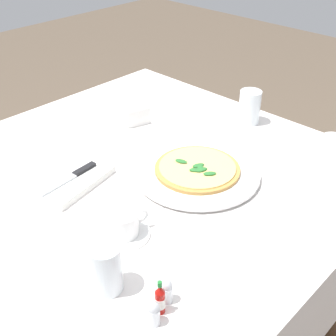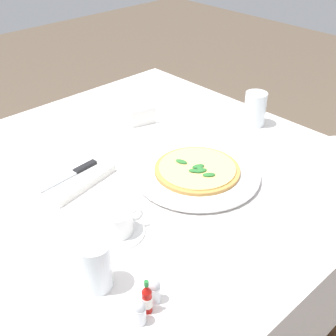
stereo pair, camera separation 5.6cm
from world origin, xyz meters
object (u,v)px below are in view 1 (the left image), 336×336
(pizza, at_px, (197,168))
(water_glass_far_left, at_px, (249,109))
(coffee_cup_right_edge, at_px, (333,147))
(coffee_cup_far_right, at_px, (123,225))
(salt_shaker, at_px, (153,314))
(pizza_plate, at_px, (197,172))
(napkin_folded, at_px, (72,181))
(dinner_knife, at_px, (71,177))
(pepper_shaker, at_px, (166,292))
(hot_sauce_bottle, at_px, (160,300))
(menu_card, at_px, (139,118))
(water_glass_left_edge, at_px, (106,270))

(pizza, bearing_deg, water_glass_far_left, -166.64)
(coffee_cup_right_edge, bearing_deg, water_glass_far_left, -91.02)
(coffee_cup_far_right, bearing_deg, salt_shaker, 60.86)
(pizza_plate, bearing_deg, napkin_folded, -39.73)
(pizza_plate, bearing_deg, salt_shaker, 31.38)
(coffee_cup_right_edge, bearing_deg, napkin_folded, -35.02)
(dinner_knife, bearing_deg, coffee_cup_far_right, 76.28)
(coffee_cup_far_right, height_order, salt_shaker, coffee_cup_far_right)
(pepper_shaker, bearing_deg, salt_shaker, 19.65)
(hot_sauce_bottle, height_order, menu_card, hot_sauce_bottle)
(pizza_plate, xyz_separation_m, dinner_knife, (0.27, -0.23, 0.01))
(pizza_plate, distance_m, menu_card, 0.36)
(pizza_plate, distance_m, water_glass_left_edge, 0.47)
(dinner_knife, xyz_separation_m, menu_card, (-0.37, -0.12, 0.01))
(water_glass_left_edge, xyz_separation_m, hot_sauce_bottle, (-0.03, 0.12, -0.02))
(pizza_plate, height_order, hot_sauce_bottle, hot_sauce_bottle)
(coffee_cup_far_right, height_order, water_glass_far_left, water_glass_far_left)
(dinner_knife, distance_m, hot_sauce_bottle, 0.51)
(salt_shaker, relative_size, menu_card, 0.64)
(napkin_folded, bearing_deg, water_glass_left_edge, 52.89)
(dinner_knife, bearing_deg, water_glass_left_edge, 59.35)
(napkin_folded, distance_m, hot_sauce_bottle, 0.51)
(pizza, bearing_deg, pepper_shaker, 32.88)
(coffee_cup_right_edge, relative_size, dinner_knife, 0.67)
(salt_shaker, bearing_deg, napkin_folded, -109.14)
(water_glass_left_edge, relative_size, dinner_knife, 0.57)
(hot_sauce_bottle, bearing_deg, dinner_knife, -106.23)
(pizza_plate, height_order, coffee_cup_right_edge, coffee_cup_right_edge)
(salt_shaker, bearing_deg, pepper_shaker, -160.35)
(dinner_knife, relative_size, salt_shaker, 3.48)
(hot_sauce_bottle, bearing_deg, pepper_shaker, -160.35)
(menu_card, bearing_deg, napkin_folded, 34.23)
(salt_shaker, bearing_deg, coffee_cup_far_right, -119.14)
(menu_card, bearing_deg, water_glass_far_left, 154.48)
(coffee_cup_right_edge, xyz_separation_m, water_glass_far_left, (-0.01, -0.31, 0.02))
(water_glass_left_edge, bearing_deg, pizza_plate, -162.88)
(coffee_cup_right_edge, relative_size, salt_shaker, 2.34)
(coffee_cup_far_right, xyz_separation_m, coffee_cup_right_edge, (-0.69, 0.19, -0.00))
(water_glass_left_edge, xyz_separation_m, pepper_shaker, (-0.06, 0.11, -0.03))
(pizza, relative_size, salt_shaker, 4.32)
(menu_card, bearing_deg, pizza_plate, 90.93)
(pizza, xyz_separation_m, coffee_cup_right_edge, (-0.37, 0.22, 0.00))
(coffee_cup_right_edge, distance_m, napkin_folded, 0.79)
(coffee_cup_far_right, bearing_deg, water_glass_left_edge, 36.74)
(dinner_knife, height_order, menu_card, menu_card)
(dinner_knife, distance_m, pepper_shaker, 0.49)
(coffee_cup_far_right, xyz_separation_m, napkin_folded, (-0.04, -0.26, -0.02))
(pizza_plate, relative_size, salt_shaker, 6.36)
(pizza_plate, relative_size, pepper_shaker, 6.36)
(coffee_cup_far_right, bearing_deg, pepper_shaker, 70.90)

